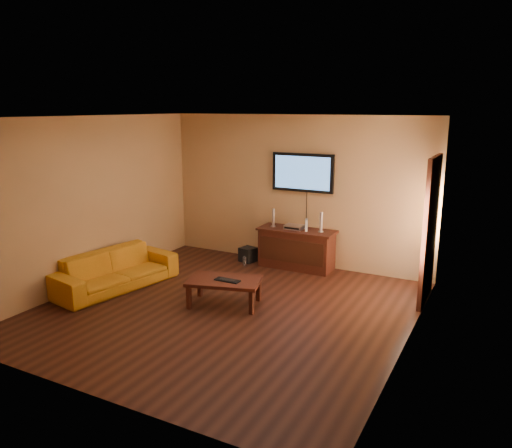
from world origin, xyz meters
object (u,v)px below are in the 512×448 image
Objects in this scene: media_console at (296,248)px; bottle at (244,261)px; sofa at (115,264)px; television at (303,173)px; keyboard at (227,280)px; subwoofer at (248,254)px; speaker_left at (273,218)px; speaker_right at (321,223)px; coffee_table at (224,283)px; av_receiver at (294,227)px; game_console at (306,225)px.

media_console reaches higher than bottle.
media_console is 3.14m from sofa.
television reaches higher than keyboard.
keyboard reaches higher than subwoofer.
speaker_right is (0.90, 0.03, 0.01)m from speaker_left.
coffee_table is (-0.25, -2.09, -0.02)m from media_console.
speaker_right is at bearing 15.87° from bottle.
subwoofer is (-0.49, -0.06, -0.73)m from speaker_left.
av_receiver is (-0.05, 0.00, 0.39)m from media_console.
media_console is 7.19× the size of bottle.
bottle is 0.51× the size of keyboard.
bottle is (-0.62, 1.73, -0.25)m from coffee_table.
speaker_left reaches higher than game_console.
sofa reaches higher than media_console.
sofa is 10.46× the size of bottle.
bottle is (-0.41, -0.34, -0.78)m from speaker_left.
sofa is 3.13m from av_receiver.
game_console reaches higher than subwoofer.
speaker_left is at bearing 95.82° from coffee_table.
television is 0.96m from speaker_right.
coffee_table reaches higher than bottle.
subwoofer is at bearing -18.40° from sofa.
speaker_right reaches higher than sofa.
television reaches higher than speaker_right.
subwoofer is 0.30m from bottle.
media_console is 0.49m from game_console.
television reaches higher than av_receiver.
media_console is 5.20× the size of subwoofer.
speaker_right is at bearing -38.15° from sofa.
av_receiver is at bearing 86.64° from keyboard.
media_console is at bearing 22.30° from bottle.
speaker_right is at bearing 73.87° from keyboard.
game_console is (0.65, -0.01, -0.05)m from speaker_left.
subwoofer is (1.22, 2.20, -0.26)m from sofa.
sofa is at bearing -138.74° from speaker_right.
coffee_table is 2.16m from game_console.
bottle is at bearing -23.53° from sofa.
sofa is at bearing -132.61° from av_receiver.
speaker_left reaches higher than keyboard.
media_console is at bearing -90.00° from television.
keyboard is at bearing -74.97° from sofa.
sofa is 7.56× the size of subwoofer.
speaker_left is (1.71, 2.26, 0.47)m from sofa.
subwoofer is at bearing 109.22° from coffee_table.
speaker_left is (-0.21, 2.07, 0.52)m from coffee_table.
speaker_right reaches higher than media_console.
speaker_right reaches higher than coffee_table.
speaker_right is 1.07× the size of av_receiver.
television is at bearing 27.16° from speaker_left.
media_console reaches higher than subwoofer.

